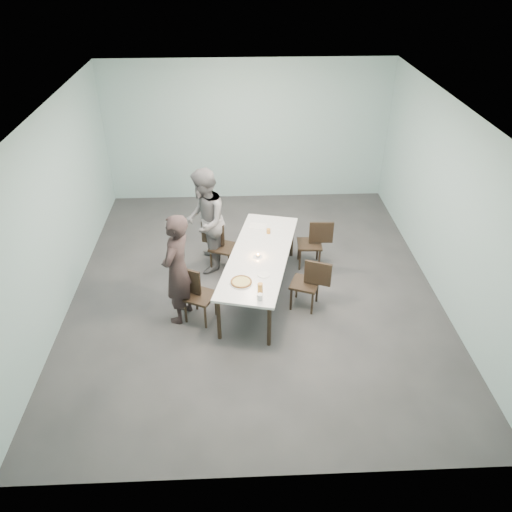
{
  "coord_description": "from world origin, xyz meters",
  "views": [
    {
      "loc": [
        -0.28,
        -6.78,
        5.05
      ],
      "look_at": [
        0.0,
        -0.56,
        1.0
      ],
      "focal_mm": 35.0,
      "sensor_mm": 36.0,
      "label": 1
    }
  ],
  "objects_px": {
    "diner_far": "(205,221)",
    "chair_far_left": "(219,243)",
    "side_plate": "(264,275)",
    "table": "(260,257)",
    "amber_tumbler": "(268,231)",
    "chair_near_left": "(195,291)",
    "water_tumbler": "(260,297)",
    "pizza": "(241,282)",
    "beer_glass": "(260,288)",
    "chair_far_right": "(314,241)",
    "tealight": "(258,256)",
    "diner_near": "(177,269)",
    "chair_near_right": "(310,281)"
  },
  "relations": [
    {
      "from": "amber_tumbler",
      "to": "diner_near",
      "type": "bearing_deg",
      "value": -139.1
    },
    {
      "from": "chair_far_left",
      "to": "beer_glass",
      "type": "bearing_deg",
      "value": -47.68
    },
    {
      "from": "diner_near",
      "to": "beer_glass",
      "type": "relative_size",
      "value": 11.89
    },
    {
      "from": "chair_near_left",
      "to": "chair_near_right",
      "type": "relative_size",
      "value": 1.0
    },
    {
      "from": "beer_glass",
      "to": "chair_far_left",
      "type": "bearing_deg",
      "value": 109.41
    },
    {
      "from": "chair_near_left",
      "to": "pizza",
      "type": "xyz_separation_m",
      "value": [
        0.7,
        -0.16,
        0.27
      ]
    },
    {
      "from": "tealight",
      "to": "chair_near_right",
      "type": "bearing_deg",
      "value": -23.36
    },
    {
      "from": "diner_far",
      "to": "water_tumbler",
      "type": "xyz_separation_m",
      "value": [
        0.84,
        -1.95,
        -0.13
      ]
    },
    {
      "from": "chair_near_left",
      "to": "tealight",
      "type": "relative_size",
      "value": 15.54
    },
    {
      "from": "chair_near_left",
      "to": "tealight",
      "type": "bearing_deg",
      "value": 54.25
    },
    {
      "from": "beer_glass",
      "to": "tealight",
      "type": "bearing_deg",
      "value": 89.19
    },
    {
      "from": "chair_far_left",
      "to": "diner_near",
      "type": "xyz_separation_m",
      "value": [
        -0.57,
        -1.36,
        0.39
      ]
    },
    {
      "from": "chair_near_right",
      "to": "side_plate",
      "type": "bearing_deg",
      "value": 33.69
    },
    {
      "from": "chair_near_left",
      "to": "pizza",
      "type": "bearing_deg",
      "value": 12.8
    },
    {
      "from": "pizza",
      "to": "side_plate",
      "type": "relative_size",
      "value": 1.89
    },
    {
      "from": "chair_near_left",
      "to": "water_tumbler",
      "type": "distance_m",
      "value": 1.14
    },
    {
      "from": "diner_near",
      "to": "side_plate",
      "type": "bearing_deg",
      "value": 110.24
    },
    {
      "from": "diner_near",
      "to": "diner_far",
      "type": "height_order",
      "value": "diner_far"
    },
    {
      "from": "diner_near",
      "to": "tealight",
      "type": "bearing_deg",
      "value": 132.79
    },
    {
      "from": "chair_near_left",
      "to": "beer_glass",
      "type": "bearing_deg",
      "value": 3.45
    },
    {
      "from": "chair_far_right",
      "to": "chair_near_right",
      "type": "bearing_deg",
      "value": 81.91
    },
    {
      "from": "chair_far_right",
      "to": "diner_far",
      "type": "distance_m",
      "value": 1.95
    },
    {
      "from": "tealight",
      "to": "diner_far",
      "type": "bearing_deg",
      "value": 135.17
    },
    {
      "from": "diner_near",
      "to": "table",
      "type": "bearing_deg",
      "value": 135.09
    },
    {
      "from": "pizza",
      "to": "chair_near_right",
      "type": "bearing_deg",
      "value": 17.83
    },
    {
      "from": "beer_glass",
      "to": "water_tumbler",
      "type": "xyz_separation_m",
      "value": [
        -0.01,
        -0.16,
        -0.03
      ]
    },
    {
      "from": "pizza",
      "to": "beer_glass",
      "type": "distance_m",
      "value": 0.36
    },
    {
      "from": "chair_far_right",
      "to": "tealight",
      "type": "bearing_deg",
      "value": 42.51
    },
    {
      "from": "diner_far",
      "to": "chair_far_left",
      "type": "bearing_deg",
      "value": 87.51
    },
    {
      "from": "chair_far_right",
      "to": "pizza",
      "type": "xyz_separation_m",
      "value": [
        -1.31,
        -1.54,
        0.27
      ]
    },
    {
      "from": "chair_far_left",
      "to": "side_plate",
      "type": "distance_m",
      "value": 1.55
    },
    {
      "from": "chair_far_left",
      "to": "pizza",
      "type": "distance_m",
      "value": 1.61
    },
    {
      "from": "chair_far_left",
      "to": "chair_near_right",
      "type": "bearing_deg",
      "value": -16.82
    },
    {
      "from": "chair_near_right",
      "to": "beer_glass",
      "type": "height_order",
      "value": "beer_glass"
    },
    {
      "from": "diner_near",
      "to": "water_tumbler",
      "type": "distance_m",
      "value": 1.32
    },
    {
      "from": "diner_far",
      "to": "tealight",
      "type": "bearing_deg",
      "value": 46.07
    },
    {
      "from": "chair_far_left",
      "to": "water_tumbler",
      "type": "height_order",
      "value": "chair_far_left"
    },
    {
      "from": "chair_far_left",
      "to": "diner_near",
      "type": "relative_size",
      "value": 0.49
    },
    {
      "from": "pizza",
      "to": "water_tumbler",
      "type": "distance_m",
      "value": 0.47
    },
    {
      "from": "side_plate",
      "to": "water_tumbler",
      "type": "relative_size",
      "value": 2.0
    },
    {
      "from": "chair_far_left",
      "to": "amber_tumbler",
      "type": "bearing_deg",
      "value": 14.71
    },
    {
      "from": "chair_near_right",
      "to": "pizza",
      "type": "height_order",
      "value": "chair_near_right"
    },
    {
      "from": "beer_glass",
      "to": "amber_tumbler",
      "type": "xyz_separation_m",
      "value": [
        0.23,
        1.65,
        -0.03
      ]
    },
    {
      "from": "chair_far_right",
      "to": "diner_near",
      "type": "xyz_separation_m",
      "value": [
        -2.25,
        -1.36,
        0.39
      ]
    },
    {
      "from": "chair_near_left",
      "to": "water_tumbler",
      "type": "relative_size",
      "value": 9.67
    },
    {
      "from": "side_plate",
      "to": "amber_tumbler",
      "type": "relative_size",
      "value": 2.25
    },
    {
      "from": "chair_far_left",
      "to": "side_plate",
      "type": "bearing_deg",
      "value": -39.66
    },
    {
      "from": "table",
      "to": "amber_tumbler",
      "type": "relative_size",
      "value": 34.23
    },
    {
      "from": "diner_near",
      "to": "diner_far",
      "type": "bearing_deg",
      "value": -173.94
    },
    {
      "from": "tealight",
      "to": "diner_near",
      "type": "bearing_deg",
      "value": -157.29
    }
  ]
}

